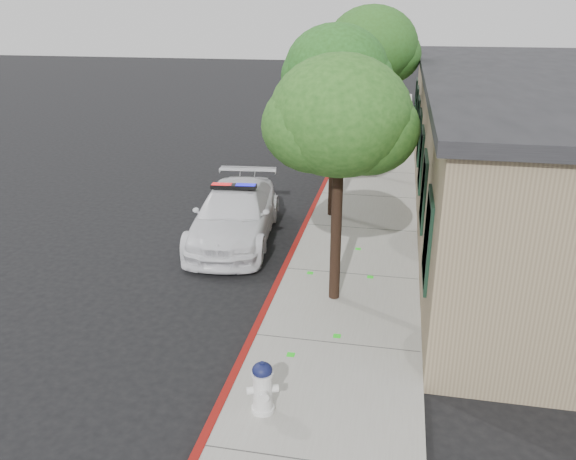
% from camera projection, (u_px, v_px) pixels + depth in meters
% --- Properties ---
extents(ground, '(120.00, 120.00, 0.00)m').
position_uv_depth(ground, '(250.00, 340.00, 10.93)').
color(ground, black).
rests_on(ground, ground).
extents(sidewalk, '(3.20, 60.00, 0.15)m').
position_uv_depth(sidewalk, '(349.00, 276.00, 13.35)').
color(sidewalk, gray).
rests_on(sidewalk, ground).
extents(red_curb, '(0.14, 60.00, 0.16)m').
position_uv_depth(red_curb, '(284.00, 271.00, 13.63)').
color(red_curb, maroon).
rests_on(red_curb, ground).
extents(clapboard_building, '(7.30, 20.89, 4.24)m').
position_uv_depth(clapboard_building, '(540.00, 143.00, 17.18)').
color(clapboard_building, '#8E7E5D').
rests_on(clapboard_building, ground).
extents(police_car, '(2.52, 5.18, 1.57)m').
position_uv_depth(police_car, '(235.00, 214.00, 15.41)').
color(police_car, white).
rests_on(police_car, ground).
extents(fire_hydrant, '(0.50, 0.44, 0.87)m').
position_uv_depth(fire_hydrant, '(263.00, 387.00, 8.65)').
color(fire_hydrant, silver).
rests_on(fire_hydrant, sidewalk).
extents(street_tree_near, '(3.01, 2.75, 5.03)m').
position_uv_depth(street_tree_near, '(340.00, 122.00, 10.87)').
color(street_tree_near, black).
rests_on(street_tree_near, sidewalk).
extents(street_tree_mid, '(3.08, 2.84, 5.42)m').
position_uv_depth(street_tree_mid, '(337.00, 73.00, 15.64)').
color(street_tree_mid, black).
rests_on(street_tree_mid, sidewalk).
extents(street_tree_far, '(3.24, 3.13, 5.88)m').
position_uv_depth(street_tree_far, '(373.00, 49.00, 19.54)').
color(street_tree_far, black).
rests_on(street_tree_far, sidewalk).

